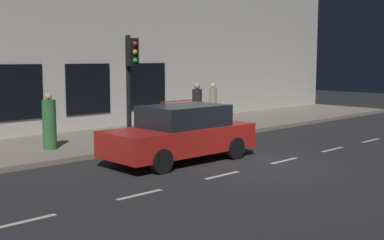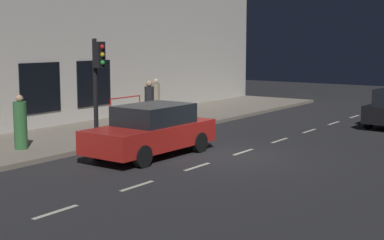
% 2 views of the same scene
% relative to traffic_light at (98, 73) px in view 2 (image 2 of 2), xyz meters
% --- Properties ---
extents(ground_plane, '(60.00, 60.00, 0.00)m').
position_rel_traffic_light_xyz_m(ground_plane, '(-4.22, -1.19, -2.50)').
color(ground_plane, '#28282B').
extents(sidewalk, '(4.50, 32.00, 0.15)m').
position_rel_traffic_light_xyz_m(sidewalk, '(2.03, -1.19, -2.42)').
color(sidewalk, gray).
rests_on(sidewalk, ground).
extents(building_facade, '(0.65, 32.00, 8.16)m').
position_rel_traffic_light_xyz_m(building_facade, '(4.58, -1.19, 1.58)').
color(building_facade, beige).
rests_on(building_facade, ground).
extents(lane_centre_line, '(0.12, 27.20, 0.01)m').
position_rel_traffic_light_xyz_m(lane_centre_line, '(-4.22, -2.19, -2.49)').
color(lane_centre_line, beige).
rests_on(lane_centre_line, ground).
extents(traffic_light, '(0.49, 0.32, 3.45)m').
position_rel_traffic_light_xyz_m(traffic_light, '(0.00, 0.00, 0.00)').
color(traffic_light, black).
rests_on(traffic_light, sidewalk).
extents(parked_car_0, '(2.00, 4.47, 1.58)m').
position_rel_traffic_light_xyz_m(parked_car_0, '(-2.18, -0.07, -1.70)').
color(parked_car_0, red).
rests_on(parked_car_0, ground).
extents(pedestrian_0, '(0.42, 0.42, 1.83)m').
position_rel_traffic_light_xyz_m(pedestrian_0, '(1.10, -3.96, -1.49)').
color(pedestrian_0, '#232328').
rests_on(pedestrian_0, sidewalk).
extents(pedestrian_1, '(0.40, 0.40, 1.63)m').
position_rel_traffic_light_xyz_m(pedestrian_1, '(3.36, -7.22, -1.59)').
color(pedestrian_1, gray).
rests_on(pedestrian_1, sidewalk).
extents(pedestrian_2, '(0.50, 0.50, 1.71)m').
position_rel_traffic_light_xyz_m(pedestrian_2, '(1.40, 2.04, -1.56)').
color(pedestrian_2, '#336B38').
rests_on(pedestrian_2, sidewalk).
extents(red_railing, '(0.05, 1.93, 0.97)m').
position_rel_traffic_light_xyz_m(red_railing, '(3.26, -4.98, -1.63)').
color(red_railing, red).
rests_on(red_railing, sidewalk).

